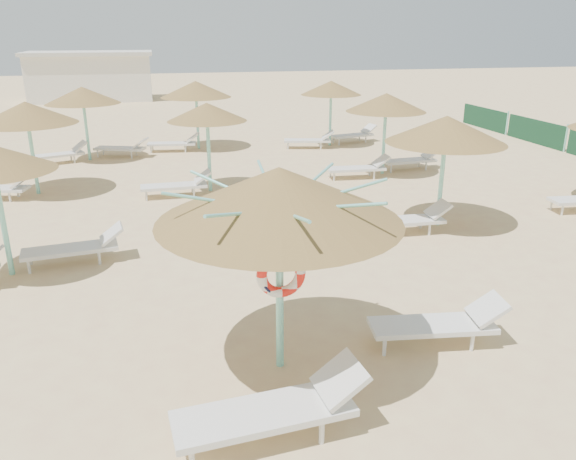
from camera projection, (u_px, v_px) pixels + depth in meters
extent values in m
plane|color=#D9C084|center=(304.00, 355.00, 8.46)|extent=(120.00, 120.00, 0.00)
cylinder|color=#7DD9CA|center=(280.00, 288.00, 7.79)|extent=(0.11, 0.11, 2.48)
cone|color=olive|center=(279.00, 195.00, 7.34)|extent=(3.31, 3.31, 0.74)
cylinder|color=#7DD9CA|center=(279.00, 214.00, 7.43)|extent=(0.20, 0.20, 0.12)
cylinder|color=#7DD9CA|center=(335.00, 194.00, 7.52)|extent=(1.49, 0.04, 0.38)
cylinder|color=#7DD9CA|center=(308.00, 185.00, 7.96)|extent=(1.09, 1.09, 0.38)
cylinder|color=#7DD9CA|center=(268.00, 183.00, 8.05)|extent=(0.04, 1.49, 0.38)
cylinder|color=#7DD9CA|center=(233.00, 190.00, 7.73)|extent=(1.09, 1.09, 0.38)
cylinder|color=#7DD9CA|center=(221.00, 202.00, 7.19)|extent=(1.49, 0.04, 0.38)
cylinder|color=#7DD9CA|center=(245.00, 213.00, 6.74)|extent=(1.09, 1.09, 0.38)
cylinder|color=#7DD9CA|center=(293.00, 216.00, 6.66)|extent=(0.04, 1.49, 0.38)
cylinder|color=#7DD9CA|center=(331.00, 207.00, 6.98)|extent=(1.09, 1.09, 0.38)
torus|color=red|center=(281.00, 274.00, 7.61)|extent=(0.69, 0.15, 0.69)
cylinder|color=silver|center=(184.00, 429.00, 6.66)|extent=(0.07, 0.07, 0.32)
cylinder|color=silver|center=(322.00, 432.00, 6.61)|extent=(0.07, 0.07, 0.32)
cylinder|color=silver|center=(305.00, 403.00, 7.11)|extent=(0.07, 0.07, 0.32)
cube|color=silver|center=(264.00, 414.00, 6.60)|extent=(2.21, 0.89, 0.09)
cube|color=silver|center=(340.00, 379.00, 6.80)|extent=(0.61, 0.73, 0.41)
cylinder|color=silver|center=(384.00, 347.00, 8.41)|extent=(0.06, 0.06, 0.28)
cylinder|color=silver|center=(376.00, 330.00, 8.88)|extent=(0.06, 0.06, 0.28)
cylinder|color=silver|center=(472.00, 342.00, 8.53)|extent=(0.06, 0.06, 0.28)
cylinder|color=silver|center=(459.00, 326.00, 9.01)|extent=(0.06, 0.06, 0.28)
cube|color=silver|center=(432.00, 325.00, 8.66)|extent=(1.99, 0.88, 0.08)
cube|color=silver|center=(487.00, 309.00, 8.65)|extent=(0.57, 0.67, 0.37)
cylinder|color=#7DD9CA|center=(3.00, 220.00, 10.88)|extent=(0.11, 0.11, 2.30)
cylinder|color=silver|center=(29.00, 267.00, 11.24)|extent=(0.06, 0.06, 0.28)
cylinder|color=silver|center=(30.00, 258.00, 11.68)|extent=(0.06, 0.06, 0.28)
cylinder|color=silver|center=(99.00, 258.00, 11.69)|extent=(0.06, 0.06, 0.28)
cylinder|color=silver|center=(98.00, 250.00, 12.13)|extent=(0.06, 0.06, 0.28)
cube|color=silver|center=(70.00, 249.00, 11.67)|extent=(1.96, 0.86, 0.08)
cube|color=silver|center=(111.00, 234.00, 11.87)|extent=(0.56, 0.66, 0.36)
cylinder|color=#7DD9CA|center=(33.00, 156.00, 16.45)|extent=(0.11, 0.11, 2.30)
cone|color=olive|center=(26.00, 113.00, 16.03)|extent=(2.81, 2.81, 0.63)
cylinder|color=#7DD9CA|center=(28.00, 121.00, 16.11)|extent=(0.20, 0.20, 0.12)
cylinder|color=silver|center=(10.00, 197.00, 15.95)|extent=(0.06, 0.06, 0.28)
cylinder|color=silver|center=(18.00, 192.00, 16.42)|extent=(0.06, 0.06, 0.28)
cube|color=silver|center=(22.00, 181.00, 16.04)|extent=(0.61, 0.70, 0.36)
cylinder|color=#7DD9CA|center=(86.00, 129.00, 20.81)|extent=(0.11, 0.11, 2.30)
cone|color=olive|center=(82.00, 95.00, 20.39)|extent=(2.68, 2.68, 0.60)
cylinder|color=#7DD9CA|center=(83.00, 102.00, 20.47)|extent=(0.20, 0.20, 0.12)
cylinder|color=silver|center=(35.00, 164.00, 19.93)|extent=(0.06, 0.06, 0.28)
cylinder|color=silver|center=(33.00, 161.00, 20.33)|extent=(0.06, 0.06, 0.28)
cylinder|color=silver|center=(74.00, 159.00, 20.63)|extent=(0.06, 0.06, 0.28)
cylinder|color=silver|center=(71.00, 157.00, 21.02)|extent=(0.06, 0.06, 0.28)
cube|color=silver|center=(56.00, 155.00, 20.48)|extent=(2.00, 1.23, 0.08)
cube|color=silver|center=(80.00, 146.00, 20.84)|extent=(0.66, 0.73, 0.36)
cylinder|color=silver|center=(98.00, 154.00, 21.51)|extent=(0.06, 0.06, 0.28)
cylinder|color=silver|center=(103.00, 151.00, 21.98)|extent=(0.06, 0.06, 0.28)
cylinder|color=silver|center=(132.00, 155.00, 21.37)|extent=(0.06, 0.06, 0.28)
cylinder|color=silver|center=(136.00, 152.00, 21.83)|extent=(0.06, 0.06, 0.28)
cube|color=silver|center=(120.00, 148.00, 21.60)|extent=(2.00, 1.23, 0.08)
cube|color=silver|center=(141.00, 143.00, 21.42)|extent=(0.66, 0.73, 0.36)
cylinder|color=#7DD9CA|center=(209.00, 153.00, 16.73)|extent=(0.11, 0.11, 2.30)
cone|color=olive|center=(207.00, 112.00, 16.31)|extent=(2.33, 2.33, 0.52)
cylinder|color=#7DD9CA|center=(207.00, 120.00, 16.39)|extent=(0.20, 0.20, 0.12)
cylinder|color=silver|center=(146.00, 196.00, 16.05)|extent=(0.06, 0.06, 0.28)
cylinder|color=silver|center=(146.00, 192.00, 16.51)|extent=(0.06, 0.06, 0.28)
cylinder|color=silver|center=(194.00, 193.00, 16.36)|extent=(0.06, 0.06, 0.28)
cylinder|color=silver|center=(192.00, 189.00, 16.82)|extent=(0.06, 0.06, 0.28)
cube|color=silver|center=(174.00, 186.00, 16.40)|extent=(1.91, 0.65, 0.08)
cube|color=silver|center=(203.00, 176.00, 16.52)|extent=(0.50, 0.61, 0.36)
cylinder|color=#7DD9CA|center=(197.00, 120.00, 22.85)|extent=(0.11, 0.11, 2.30)
cone|color=olive|center=(196.00, 89.00, 22.43)|extent=(2.83, 2.83, 0.64)
cylinder|color=#7DD9CA|center=(196.00, 95.00, 22.51)|extent=(0.20, 0.20, 0.12)
cylinder|color=silver|center=(151.00, 150.00, 22.28)|extent=(0.06, 0.06, 0.28)
cylinder|color=silver|center=(153.00, 147.00, 22.75)|extent=(0.06, 0.06, 0.28)
cylinder|color=silver|center=(185.00, 149.00, 22.40)|extent=(0.06, 0.06, 0.28)
cylinder|color=silver|center=(186.00, 147.00, 22.87)|extent=(0.06, 0.06, 0.28)
cube|color=silver|center=(172.00, 144.00, 22.53)|extent=(1.96, 0.86, 0.08)
cube|color=silver|center=(193.00, 137.00, 22.52)|extent=(0.56, 0.66, 0.36)
cylinder|color=#7DD9CA|center=(441.00, 180.00, 13.75)|extent=(0.11, 0.11, 2.30)
cone|color=olive|center=(446.00, 129.00, 13.33)|extent=(2.87, 2.87, 0.65)
cylinder|color=#7DD9CA|center=(445.00, 140.00, 13.41)|extent=(0.20, 0.20, 0.12)
cylinder|color=silver|center=(376.00, 233.00, 13.11)|extent=(0.06, 0.06, 0.28)
cylinder|color=silver|center=(369.00, 226.00, 13.57)|extent=(0.06, 0.06, 0.28)
cylinder|color=silver|center=(429.00, 230.00, 13.35)|extent=(0.06, 0.06, 0.28)
cylinder|color=silver|center=(421.00, 223.00, 13.82)|extent=(0.06, 0.06, 0.28)
cube|color=silver|center=(404.00, 221.00, 13.42)|extent=(1.92, 0.69, 0.08)
cube|color=silver|center=(438.00, 209.00, 13.50)|extent=(0.51, 0.62, 0.36)
cylinder|color=#7DD9CA|center=(384.00, 140.00, 18.79)|extent=(0.11, 0.11, 2.30)
cone|color=olive|center=(386.00, 102.00, 18.37)|extent=(2.64, 2.64, 0.59)
cylinder|color=#7DD9CA|center=(386.00, 110.00, 18.45)|extent=(0.20, 0.20, 0.12)
cylinder|color=silver|center=(334.00, 177.00, 18.17)|extent=(0.06, 0.06, 0.28)
cylinder|color=silver|center=(330.00, 173.00, 18.63)|extent=(0.06, 0.06, 0.28)
cylinder|color=silver|center=(374.00, 175.00, 18.38)|extent=(0.06, 0.06, 0.28)
cylinder|color=silver|center=(370.00, 172.00, 18.84)|extent=(0.06, 0.06, 0.28)
cube|color=silver|center=(356.00, 169.00, 18.47)|extent=(1.94, 0.74, 0.08)
cube|color=silver|center=(381.00, 161.00, 18.52)|extent=(0.52, 0.63, 0.36)
cylinder|color=silver|center=(391.00, 169.00, 19.20)|extent=(0.06, 0.06, 0.28)
cylinder|color=silver|center=(384.00, 166.00, 19.65)|extent=(0.06, 0.06, 0.28)
cylinder|color=silver|center=(426.00, 166.00, 19.57)|extent=(0.06, 0.06, 0.28)
cylinder|color=silver|center=(419.00, 163.00, 20.02)|extent=(0.06, 0.06, 0.28)
cube|color=silver|center=(409.00, 161.00, 19.58)|extent=(1.94, 0.74, 0.08)
cube|color=silver|center=(431.00, 152.00, 19.73)|extent=(0.52, 0.63, 0.36)
cylinder|color=#7DD9CA|center=(330.00, 118.00, 23.48)|extent=(0.11, 0.11, 2.30)
cone|color=olive|center=(331.00, 88.00, 23.07)|extent=(2.50, 2.50, 0.56)
cylinder|color=#7DD9CA|center=(331.00, 94.00, 23.15)|extent=(0.20, 0.20, 0.12)
cylinder|color=silver|center=(288.00, 146.00, 22.98)|extent=(0.06, 0.06, 0.28)
cylinder|color=silver|center=(288.00, 144.00, 23.45)|extent=(0.06, 0.06, 0.28)
cylinder|color=silver|center=(321.00, 146.00, 22.98)|extent=(0.06, 0.06, 0.28)
cylinder|color=silver|center=(320.00, 144.00, 23.46)|extent=(0.06, 0.06, 0.28)
cube|color=silver|center=(307.00, 141.00, 23.16)|extent=(1.99, 1.03, 0.08)
cube|color=silver|center=(328.00, 135.00, 23.08)|extent=(0.61, 0.69, 0.36)
cylinder|color=silver|center=(339.00, 142.00, 23.79)|extent=(0.06, 0.06, 0.28)
cylinder|color=silver|center=(333.00, 140.00, 24.21)|extent=(0.06, 0.06, 0.28)
cylinder|color=silver|center=(366.00, 139.00, 24.35)|extent=(0.06, 0.06, 0.28)
cylinder|color=silver|center=(359.00, 138.00, 24.77)|extent=(0.06, 0.06, 0.28)
cube|color=silver|center=(352.00, 135.00, 24.27)|extent=(1.99, 1.03, 0.08)
cube|color=silver|center=(369.00, 128.00, 24.55)|extent=(0.61, 0.69, 0.36)
cylinder|color=silver|center=(562.00, 210.00, 14.79)|extent=(0.06, 0.06, 0.28)
cylinder|color=silver|center=(551.00, 205.00, 15.25)|extent=(0.06, 0.06, 0.28)
cube|color=silver|center=(91.00, 78.00, 38.75)|extent=(8.00, 4.00, 3.00)
cube|color=beige|center=(89.00, 53.00, 38.20)|extent=(8.40, 4.40, 0.25)
cube|color=#1C5436|center=(535.00, 132.00, 24.14)|extent=(0.08, 3.80, 1.00)
cylinder|color=#7DD9CA|center=(566.00, 138.00, 22.39)|extent=(0.08, 0.08, 1.10)
cube|color=#1C5436|center=(484.00, 118.00, 27.81)|extent=(0.08, 3.80, 1.00)
cylinder|color=#7DD9CA|center=(507.00, 123.00, 26.05)|extent=(0.08, 0.08, 1.10)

